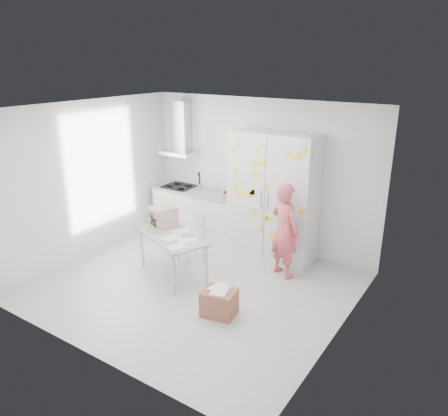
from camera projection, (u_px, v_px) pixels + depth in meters
The scene contains 10 objects.
floor at pixel (195, 287), 6.76m from camera, with size 4.50×4.00×0.02m, color silver.
walls at pixel (221, 191), 6.88m from camera, with size 4.52×4.01×2.70m.
ceiling at pixel (191, 109), 5.87m from camera, with size 4.50×4.00×0.02m, color white.
counter_run at pixel (198, 212), 8.56m from camera, with size 1.84×0.63×1.28m.
range_hood at pixel (182, 133), 8.42m from camera, with size 0.70×0.48×1.01m.
tall_cabinet at pixel (273, 196), 7.48m from camera, with size 1.50×0.68×2.20m.
person at pixel (285, 230), 6.87m from camera, with size 0.56×0.37×1.55m, color #DE5660.
desk at pixel (166, 224), 7.06m from camera, with size 1.47×1.13×1.05m.
chair at pixel (194, 234), 7.45m from camera, with size 0.54×0.54×0.89m.
cardboard_box at pixel (219, 302), 5.96m from camera, with size 0.50×0.43×0.39m.
Camera 1 is at (3.67, -4.75, 3.36)m, focal length 35.00 mm.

